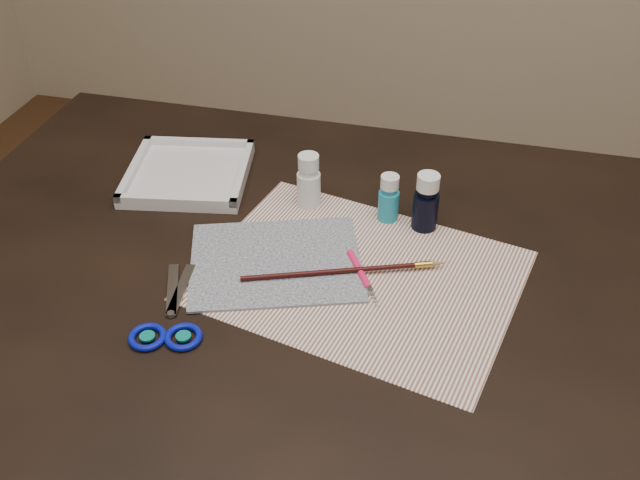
% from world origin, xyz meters
% --- Properties ---
extents(table, '(1.30, 0.90, 0.75)m').
position_xyz_m(table, '(0.00, 0.00, 0.38)').
color(table, black).
rests_on(table, ground).
extents(paper, '(0.52, 0.44, 0.00)m').
position_xyz_m(paper, '(0.06, -0.01, 0.75)').
color(paper, white).
rests_on(paper, table).
extents(canvas, '(0.31, 0.28, 0.00)m').
position_xyz_m(canvas, '(-0.07, -0.01, 0.75)').
color(canvas, black).
rests_on(canvas, paper).
extents(paint_bottle_white, '(0.04, 0.04, 0.10)m').
position_xyz_m(paint_bottle_white, '(-0.06, 0.15, 0.80)').
color(paint_bottle_white, white).
rests_on(paint_bottle_white, table).
extents(paint_bottle_cyan, '(0.04, 0.04, 0.08)m').
position_xyz_m(paint_bottle_cyan, '(0.08, 0.15, 0.79)').
color(paint_bottle_cyan, teal).
rests_on(paint_bottle_cyan, table).
extents(paint_bottle_navy, '(0.05, 0.05, 0.10)m').
position_xyz_m(paint_bottle_navy, '(0.14, 0.14, 0.80)').
color(paint_bottle_navy, black).
rests_on(paint_bottle_navy, table).
extents(paintbrush, '(0.30, 0.12, 0.01)m').
position_xyz_m(paintbrush, '(0.04, -0.01, 0.76)').
color(paintbrush, black).
rests_on(paintbrush, canvas).
extents(craft_knife, '(0.07, 0.12, 0.01)m').
position_xyz_m(craft_knife, '(0.07, -0.02, 0.76)').
color(craft_knife, '#FF1C5C').
rests_on(craft_knife, paper).
extents(scissors, '(0.17, 0.22, 0.01)m').
position_xyz_m(scissors, '(-0.19, -0.14, 0.76)').
color(scissors, silver).
rests_on(scissors, table).
extents(palette_tray, '(0.24, 0.24, 0.02)m').
position_xyz_m(palette_tray, '(-0.29, 0.18, 0.76)').
color(palette_tray, silver).
rests_on(palette_tray, table).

